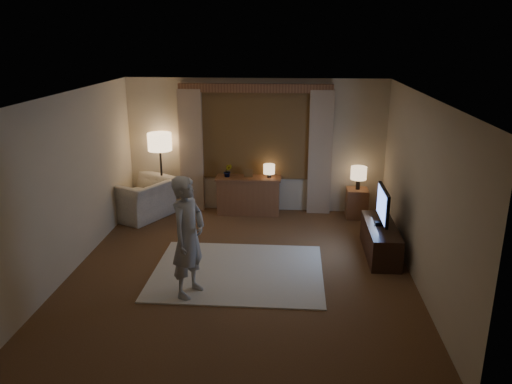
# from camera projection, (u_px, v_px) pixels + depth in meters

# --- Properties ---
(room) EXTENTS (5.04, 5.54, 2.64)m
(room) POSITION_uv_depth(u_px,v_px,m) (244.00, 175.00, 7.55)
(room) COLOR brown
(room) RESTS_ON ground
(rug) EXTENTS (2.50, 2.00, 0.02)m
(rug) POSITION_uv_depth(u_px,v_px,m) (238.00, 272.00, 7.40)
(rug) COLOR beige
(rug) RESTS_ON floor
(sideboard) EXTENTS (1.20, 0.40, 0.70)m
(sideboard) POSITION_uv_depth(u_px,v_px,m) (248.00, 196.00, 9.76)
(sideboard) COLOR brown
(sideboard) RESTS_ON floor
(picture_frame) EXTENTS (0.16, 0.02, 0.20)m
(picture_frame) POSITION_uv_depth(u_px,v_px,m) (248.00, 174.00, 9.62)
(picture_frame) COLOR brown
(picture_frame) RESTS_ON sideboard
(plant) EXTENTS (0.17, 0.13, 0.30)m
(plant) POSITION_uv_depth(u_px,v_px,m) (228.00, 171.00, 9.63)
(plant) COLOR #999999
(plant) RESTS_ON sideboard
(table_lamp_sideboard) EXTENTS (0.22, 0.22, 0.30)m
(table_lamp_sideboard) POSITION_uv_depth(u_px,v_px,m) (269.00, 170.00, 9.56)
(table_lamp_sideboard) COLOR black
(table_lamp_sideboard) RESTS_ON sideboard
(floor_lamp) EXTENTS (0.46, 0.46, 1.58)m
(floor_lamp) POSITION_uv_depth(u_px,v_px,m) (160.00, 146.00, 9.59)
(floor_lamp) COLOR black
(floor_lamp) RESTS_ON floor
(armchair) EXTENTS (1.42, 1.48, 0.75)m
(armchair) POSITION_uv_depth(u_px,v_px,m) (142.00, 199.00, 9.55)
(armchair) COLOR beige
(armchair) RESTS_ON floor
(side_table) EXTENTS (0.40, 0.40, 0.56)m
(side_table) POSITION_uv_depth(u_px,v_px,m) (357.00, 203.00, 9.58)
(side_table) COLOR brown
(side_table) RESTS_ON floor
(table_lamp_side) EXTENTS (0.30, 0.30, 0.44)m
(table_lamp_side) POSITION_uv_depth(u_px,v_px,m) (359.00, 174.00, 9.40)
(table_lamp_side) COLOR black
(table_lamp_side) RESTS_ON side_table
(tv_stand) EXTENTS (0.45, 1.40, 0.50)m
(tv_stand) POSITION_uv_depth(u_px,v_px,m) (380.00, 240.00, 7.94)
(tv_stand) COLOR black
(tv_stand) RESTS_ON floor
(tv) EXTENTS (0.21, 0.84, 0.61)m
(tv) POSITION_uv_depth(u_px,v_px,m) (383.00, 205.00, 7.76)
(tv) COLOR black
(tv) RESTS_ON tv_stand
(person) EXTENTS (0.59, 0.70, 1.65)m
(person) POSITION_uv_depth(u_px,v_px,m) (188.00, 237.00, 6.53)
(person) COLOR #B4AEA6
(person) RESTS_ON rug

